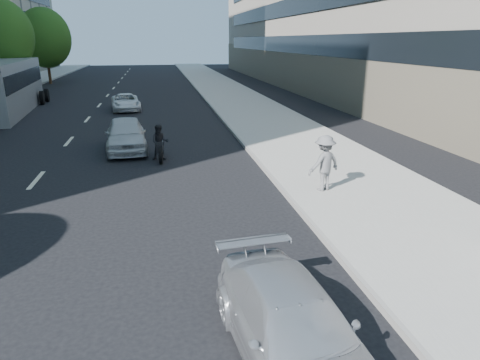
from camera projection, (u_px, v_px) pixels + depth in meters
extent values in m
plane|color=black|center=(285.00, 286.00, 8.35)|extent=(160.00, 160.00, 0.00)
cube|color=#9A9890|center=(256.00, 113.00, 27.70)|extent=(5.00, 120.00, 0.15)
cylinder|color=#382616|center=(8.00, 81.00, 33.44)|extent=(0.30, 0.30, 2.97)
ellipsoid|color=#204A13|center=(0.00, 36.00, 32.38)|extent=(4.80, 4.80, 5.52)
cylinder|color=#382616|center=(49.00, 71.00, 46.56)|extent=(0.30, 0.30, 2.62)
ellipsoid|color=#204A13|center=(45.00, 38.00, 45.48)|extent=(5.40, 5.40, 6.21)
imported|color=slate|center=(324.00, 163.00, 13.01)|extent=(1.26, 0.98, 1.72)
imported|color=#B6B8BE|center=(293.00, 328.00, 6.21)|extent=(2.02, 4.18, 1.17)
imported|color=silver|center=(126.00, 134.00, 18.42)|extent=(1.96, 4.24, 1.41)
imported|color=white|center=(126.00, 102.00, 29.11)|extent=(2.23, 4.10, 1.09)
cylinder|color=black|center=(161.00, 156.00, 16.51)|extent=(0.16, 0.65, 0.64)
cylinder|color=black|center=(160.00, 147.00, 17.82)|extent=(0.16, 0.65, 0.64)
cube|color=black|center=(160.00, 146.00, 17.10)|extent=(0.33, 1.21, 0.35)
imported|color=black|center=(160.00, 142.00, 16.95)|extent=(0.73, 0.58, 1.42)
cube|color=slate|center=(6.00, 87.00, 27.83)|extent=(3.49, 12.17, 3.30)
cube|color=black|center=(25.00, 78.00, 27.89)|extent=(1.01, 11.47, 1.00)
cylinder|color=black|center=(7.00, 116.00, 24.21)|extent=(0.33, 1.02, 1.00)
cylinder|color=black|center=(18.00, 110.00, 26.08)|extent=(0.33, 1.02, 1.00)
cylinder|color=black|center=(6.00, 99.00, 31.23)|extent=(0.33, 1.02, 1.00)
cylinder|color=black|center=(42.00, 98.00, 31.68)|extent=(0.33, 1.02, 1.00)
cylinder|color=black|center=(12.00, 96.00, 32.63)|extent=(0.33, 1.02, 1.00)
cylinder|color=black|center=(47.00, 95.00, 33.08)|extent=(0.33, 1.02, 1.00)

